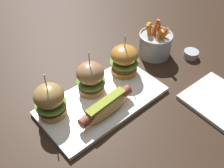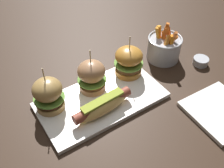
% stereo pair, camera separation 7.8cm
% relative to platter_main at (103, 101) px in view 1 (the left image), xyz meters
% --- Properties ---
extents(ground_plane, '(3.00, 3.00, 0.00)m').
position_rel_platter_main_xyz_m(ground_plane, '(0.00, 0.00, -0.01)').
color(ground_plane, black).
extents(platter_main, '(0.38, 0.20, 0.01)m').
position_rel_platter_main_xyz_m(platter_main, '(0.00, 0.00, 0.00)').
color(platter_main, white).
rests_on(platter_main, ground).
extents(hot_dog, '(0.19, 0.06, 0.05)m').
position_rel_platter_main_xyz_m(hot_dog, '(-0.02, -0.05, 0.03)').
color(hot_dog, '#DEB25F').
rests_on(hot_dog, platter_main).
extents(slider_left, '(0.09, 0.09, 0.14)m').
position_rel_platter_main_xyz_m(slider_left, '(-0.14, 0.05, 0.06)').
color(slider_left, '#9D7A43').
rests_on(slider_left, platter_main).
extents(slider_center, '(0.09, 0.09, 0.15)m').
position_rel_platter_main_xyz_m(slider_center, '(-0.00, 0.05, 0.06)').
color(slider_center, '#A1714D').
rests_on(slider_center, platter_main).
extents(slider_right, '(0.09, 0.09, 0.14)m').
position_rel_platter_main_xyz_m(slider_right, '(0.14, 0.05, 0.06)').
color(slider_right, '#B2762B').
rests_on(slider_right, platter_main).
extents(fries_bucket, '(0.12, 0.12, 0.14)m').
position_rel_platter_main_xyz_m(fries_bucket, '(0.30, 0.06, 0.04)').
color(fries_bucket, '#A8AAB2').
rests_on(fries_bucket, ground).
extents(sauce_ramekin, '(0.05, 0.05, 0.02)m').
position_rel_platter_main_xyz_m(sauce_ramekin, '(0.39, -0.04, 0.01)').
color(sauce_ramekin, '#A8AAB2').
rests_on(sauce_ramekin, ground).
extents(side_plate, '(0.18, 0.18, 0.01)m').
position_rel_platter_main_xyz_m(side_plate, '(0.27, -0.23, -0.00)').
color(side_plate, white).
rests_on(side_plate, ground).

